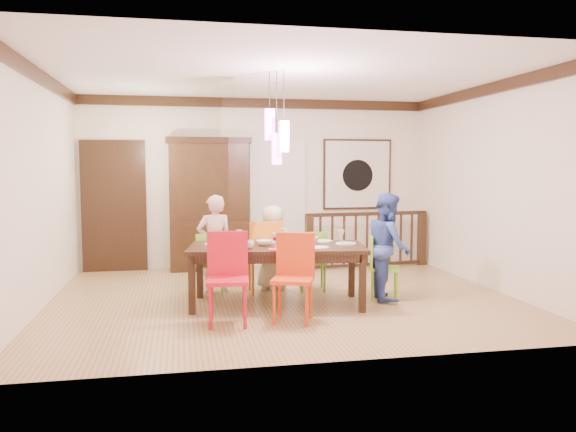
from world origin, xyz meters
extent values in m
plane|color=olive|center=(0.00, 0.00, 0.00)|extent=(6.00, 6.00, 0.00)
plane|color=white|center=(0.00, 0.00, 2.90)|extent=(6.00, 6.00, 0.00)
plane|color=silver|center=(0.00, 2.50, 1.45)|extent=(6.00, 0.00, 6.00)
plane|color=silver|center=(-3.00, 0.00, 1.45)|extent=(0.00, 5.00, 5.00)
plane|color=silver|center=(3.00, 0.00, 1.45)|extent=(0.00, 5.00, 5.00)
cube|color=black|center=(-2.40, 2.45, 1.05)|extent=(1.04, 0.07, 2.24)
cube|color=silver|center=(0.35, 2.46, 1.05)|extent=(0.97, 0.05, 2.22)
cube|color=black|center=(1.80, 2.47, 1.60)|extent=(1.25, 0.04, 1.25)
cube|color=silver|center=(1.80, 2.44, 1.60)|extent=(1.18, 0.02, 1.18)
cylinder|color=black|center=(1.80, 2.43, 1.58)|extent=(0.56, 0.01, 0.56)
cube|color=#E945B2|center=(-0.23, -0.30, 2.25)|extent=(0.11, 0.11, 0.38)
cylinder|color=black|center=(-0.23, -0.30, 2.67)|extent=(0.01, 0.01, 0.46)
cube|color=#E945B2|center=(-0.07, -0.40, 2.10)|extent=(0.11, 0.11, 0.38)
cylinder|color=black|center=(-0.07, -0.40, 2.59)|extent=(0.01, 0.01, 0.61)
cube|color=#E945B2|center=(-0.15, -0.35, 1.95)|extent=(0.11, 0.11, 0.38)
cylinder|color=black|center=(-0.15, -0.35, 2.52)|extent=(0.01, 0.01, 0.76)
cube|color=black|center=(-0.15, -0.35, 0.72)|extent=(2.30, 1.30, 0.05)
cube|color=black|center=(-1.16, 0.07, 0.35)|extent=(0.09, 0.09, 0.70)
cube|color=black|center=(0.86, 0.07, 0.35)|extent=(0.09, 0.09, 0.70)
cube|color=black|center=(-1.16, -0.76, 0.35)|extent=(0.09, 0.09, 0.70)
cube|color=black|center=(0.86, -0.76, 0.35)|extent=(0.09, 0.09, 0.70)
cube|color=black|center=(-0.15, 0.09, 0.65)|extent=(1.96, 0.33, 0.10)
cube|color=black|center=(-0.15, -0.78, 0.65)|extent=(1.96, 0.33, 0.10)
cube|color=#7DBE3B|center=(-0.91, 0.45, 0.41)|extent=(0.44, 0.44, 0.04)
cube|color=#7DBE3B|center=(-0.91, 0.45, 0.63)|extent=(0.38, 0.10, 0.41)
cylinder|color=#7DBE3B|center=(-1.07, 0.30, 0.20)|extent=(0.03, 0.03, 0.40)
cylinder|color=#7DBE3B|center=(-0.76, 0.30, 0.20)|extent=(0.03, 0.03, 0.40)
cylinder|color=#7DBE3B|center=(-1.07, 0.60, 0.20)|extent=(0.03, 0.03, 0.40)
cylinder|color=#7DBE3B|center=(-0.76, 0.60, 0.20)|extent=(0.03, 0.03, 0.40)
cube|color=#CA6E17|center=(-0.20, 0.36, 0.49)|extent=(0.46, 0.46, 0.04)
cube|color=#CA6E17|center=(-0.20, 0.36, 0.76)|extent=(0.45, 0.05, 0.50)
cylinder|color=#CA6E17|center=(-0.39, 0.18, 0.24)|extent=(0.04, 0.04, 0.48)
cylinder|color=#CA6E17|center=(-0.02, 0.18, 0.24)|extent=(0.04, 0.04, 0.48)
cylinder|color=#CA6E17|center=(-0.39, 0.54, 0.24)|extent=(0.04, 0.04, 0.48)
cylinder|color=#CA6E17|center=(-0.02, 0.54, 0.24)|extent=(0.04, 0.04, 0.48)
cube|color=#61A126|center=(0.48, 0.37, 0.41)|extent=(0.43, 0.43, 0.04)
cube|color=#61A126|center=(0.48, 0.37, 0.64)|extent=(0.38, 0.08, 0.42)
cylinder|color=#61A126|center=(0.33, 0.22, 0.20)|extent=(0.03, 0.03, 0.40)
cylinder|color=#61A126|center=(0.63, 0.22, 0.20)|extent=(0.03, 0.03, 0.40)
cylinder|color=#61A126|center=(0.33, 0.53, 0.20)|extent=(0.03, 0.03, 0.40)
cylinder|color=#61A126|center=(0.63, 0.53, 0.20)|extent=(0.03, 0.03, 0.40)
cube|color=red|center=(-0.83, -1.13, 0.49)|extent=(0.50, 0.50, 0.04)
cube|color=red|center=(-0.83, -1.13, 0.76)|extent=(0.46, 0.09, 0.50)
cylinder|color=red|center=(-1.01, -1.31, 0.24)|extent=(0.04, 0.04, 0.48)
cylinder|color=red|center=(-0.64, -1.31, 0.24)|extent=(0.04, 0.04, 0.48)
cylinder|color=red|center=(-1.01, -0.94, 0.24)|extent=(0.04, 0.04, 0.48)
cylinder|color=red|center=(-0.64, -0.94, 0.24)|extent=(0.04, 0.04, 0.48)
cube|color=red|center=(-0.10, -1.14, 0.48)|extent=(0.57, 0.57, 0.04)
cube|color=red|center=(-0.10, -1.14, 0.74)|extent=(0.43, 0.19, 0.49)
cylinder|color=red|center=(-0.28, -1.32, 0.23)|extent=(0.04, 0.04, 0.46)
cylinder|color=red|center=(0.08, -1.32, 0.23)|extent=(0.04, 0.04, 0.46)
cylinder|color=red|center=(-0.28, -0.96, 0.23)|extent=(0.04, 0.04, 0.46)
cylinder|color=red|center=(0.08, -0.96, 0.23)|extent=(0.04, 0.04, 0.46)
cube|color=#7EC026|center=(1.29, -0.30, 0.40)|extent=(0.48, 0.48, 0.04)
cube|color=#7EC026|center=(1.29, -0.30, 0.63)|extent=(0.15, 0.37, 0.41)
cylinder|color=#7EC026|center=(1.14, -0.45, 0.20)|extent=(0.03, 0.03, 0.39)
cylinder|color=#7EC026|center=(1.44, -0.45, 0.20)|extent=(0.03, 0.03, 0.39)
cylinder|color=#7EC026|center=(1.14, -0.15, 0.20)|extent=(0.03, 0.03, 0.39)
cylinder|color=#7EC026|center=(1.44, -0.15, 0.20)|extent=(0.03, 0.03, 0.39)
cube|color=black|center=(-0.85, 2.28, 0.42)|extent=(1.31, 0.44, 0.84)
cube|color=black|center=(-0.85, 2.30, 1.50)|extent=(1.31, 0.40, 1.31)
cube|color=black|center=(-0.85, 2.49, 1.50)|extent=(1.12, 0.02, 1.12)
cube|color=black|center=(-0.85, 2.30, 2.17)|extent=(1.40, 0.44, 0.10)
cube|color=black|center=(0.77, 1.95, 0.46)|extent=(0.13, 0.13, 0.92)
cube|color=black|center=(2.88, 1.95, 0.46)|extent=(0.13, 0.13, 0.92)
cube|color=black|center=(1.83, 1.95, 0.93)|extent=(2.22, 0.29, 0.06)
cube|color=black|center=(1.83, 1.95, 0.05)|extent=(2.10, 0.26, 0.05)
imported|color=beige|center=(-0.87, 0.50, 0.68)|extent=(0.53, 0.39, 1.35)
imported|color=#B9B48C|center=(-0.05, 0.54, 0.60)|extent=(0.70, 0.61, 1.20)
imported|color=#38529E|center=(1.33, -0.32, 0.70)|extent=(0.62, 0.75, 1.40)
imported|color=gold|center=(0.16, -0.42, 0.79)|extent=(0.31, 0.31, 0.07)
imported|color=white|center=(-0.30, -0.30, 0.78)|extent=(0.28, 0.28, 0.07)
imported|color=silver|center=(-0.53, -0.56, 0.80)|extent=(0.18, 0.18, 0.10)
imported|color=silver|center=(0.38, -0.23, 0.79)|extent=(0.09, 0.09, 0.08)
cylinder|color=white|center=(-0.90, -0.10, 0.76)|extent=(0.26, 0.26, 0.01)
cylinder|color=white|center=(-0.23, -0.03, 0.76)|extent=(0.26, 0.26, 0.01)
cylinder|color=white|center=(0.51, -0.07, 0.76)|extent=(0.26, 0.26, 0.01)
cylinder|color=white|center=(-0.81, -0.60, 0.76)|extent=(0.26, 0.26, 0.01)
cylinder|color=white|center=(0.31, -0.66, 0.76)|extent=(0.26, 0.26, 0.01)
cylinder|color=white|center=(0.74, -0.38, 0.76)|extent=(0.26, 0.26, 0.01)
cube|color=#D83359|center=(-0.22, -0.72, 0.76)|extent=(0.18, 0.14, 0.01)
camera|label=1|loc=(-1.32, -7.19, 1.73)|focal=35.00mm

